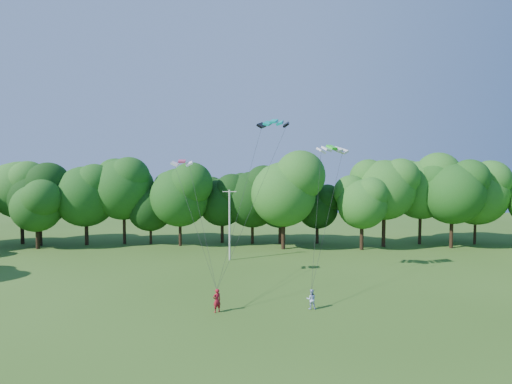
{
  "coord_description": "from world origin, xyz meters",
  "views": [
    {
      "loc": [
        -1.09,
        -20.73,
        11.03
      ],
      "look_at": [
        -1.22,
        13.0,
        9.09
      ],
      "focal_mm": 28.0,
      "sensor_mm": 36.0,
      "label": 1
    }
  ],
  "objects": [
    {
      "name": "tree_back_center",
      "position": [
        2.27,
        37.99,
        7.32
      ],
      "size": [
        8.06,
        8.06,
        11.72
      ],
      "color": "black",
      "rests_on": "ground"
    },
    {
      "name": "kite_teal",
      "position": [
        0.46,
        17.54,
        15.58
      ],
      "size": [
        3.22,
        2.04,
        0.56
      ],
      "rotation": [
        0.0,
        0.0,
        -0.25
      ],
      "color": "#059A92",
      "rests_on": "ground"
    },
    {
      "name": "kite_pink",
      "position": [
        -8.22,
        16.92,
        11.77
      ],
      "size": [
        2.12,
        1.19,
        0.36
      ],
      "rotation": [
        0.0,
        0.0,
        0.11
      ],
      "color": "#CE3963",
      "rests_on": "ground"
    },
    {
      "name": "kite_green",
      "position": [
        6.33,
        19.27,
        13.21
      ],
      "size": [
        3.26,
        2.23,
        0.56
      ],
      "rotation": [
        0.0,
        0.0,
        0.33
      ],
      "color": "#23D31F",
      "rests_on": "ground"
    },
    {
      "name": "kite_flyer_right",
      "position": [
        3.16,
        10.19,
        0.78
      ],
      "size": [
        0.77,
        0.6,
        1.56
      ],
      "primitive_type": "imported",
      "rotation": [
        0.0,
        0.0,
        3.13
      ],
      "color": "#A7B7E8",
      "rests_on": "ground"
    },
    {
      "name": "kite_flyer_left",
      "position": [
        -4.22,
        9.45,
        0.92
      ],
      "size": [
        0.8,
        0.74,
        1.83
      ],
      "primitive_type": "imported",
      "rotation": [
        0.0,
        0.0,
        3.75
      ],
      "color": "maroon",
      "rests_on": "ground"
    },
    {
      "name": "utility_pole",
      "position": [
        -4.46,
        27.1,
        4.38
      ],
      "size": [
        1.7,
        0.39,
        8.54
      ],
      "rotation": [
        0.0,
        0.0,
        -0.18
      ],
      "color": "beige",
      "rests_on": "ground"
    },
    {
      "name": "ground",
      "position": [
        0.0,
        0.0,
        0.0
      ],
      "size": [
        160.0,
        160.0,
        0.0
      ],
      "primitive_type": "plane",
      "color": "#2E5316",
      "rests_on": "ground"
    },
    {
      "name": "tree_back_east",
      "position": [
        28.54,
        39.98,
        7.49
      ],
      "size": [
        8.26,
        8.26,
        12.01
      ],
      "color": "black",
      "rests_on": "ground"
    },
    {
      "name": "tree_back_west",
      "position": [
        -31.53,
        33.83,
        6.59
      ],
      "size": [
        7.26,
        7.26,
        10.56
      ],
      "color": "#322314",
      "rests_on": "ground"
    }
  ]
}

